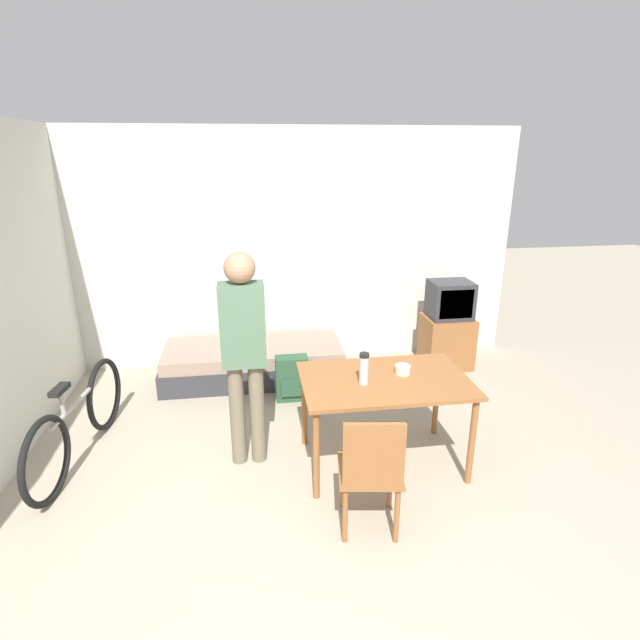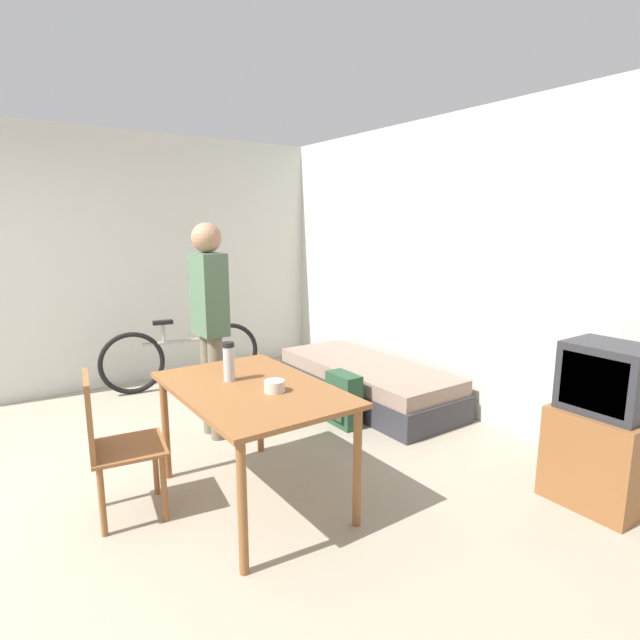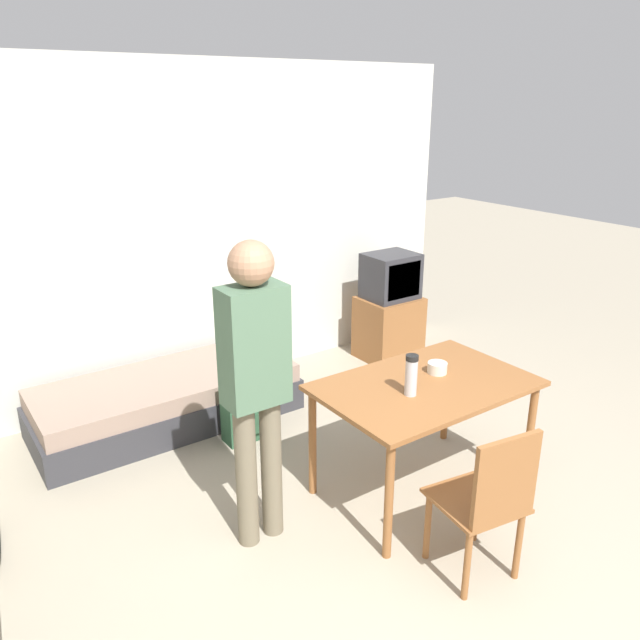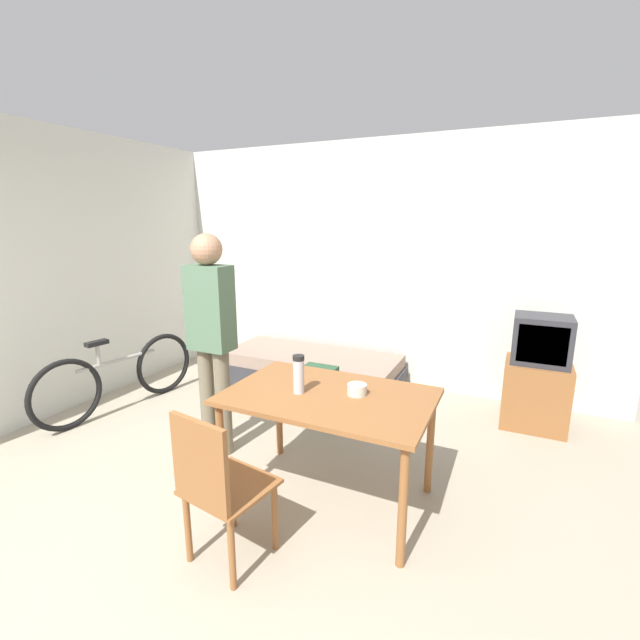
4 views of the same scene
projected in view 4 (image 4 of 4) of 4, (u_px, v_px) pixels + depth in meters
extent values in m
cube|color=silver|center=(359.00, 265.00, 4.89)|extent=(5.58, 0.06, 2.70)
cube|color=silver|center=(71.00, 272.00, 4.19)|extent=(0.06, 4.70, 2.70)
cube|color=#333338|center=(312.00, 376.00, 4.85)|extent=(2.00, 0.82, 0.25)
cube|color=gray|center=(312.00, 359.00, 4.81)|extent=(1.94, 0.80, 0.14)
cube|color=brown|center=(535.00, 394.00, 3.88)|extent=(0.55, 0.47, 0.60)
cube|color=#2D2D33|center=(542.00, 340.00, 3.77)|extent=(0.47, 0.38, 0.43)
cube|color=black|center=(542.00, 345.00, 3.60)|extent=(0.39, 0.01, 0.33)
cube|color=brown|center=(329.00, 396.00, 2.74)|extent=(1.31, 0.85, 0.03)
cylinder|color=brown|center=(221.00, 456.00, 2.75)|extent=(0.05, 0.05, 0.73)
cylinder|color=brown|center=(403.00, 507.00, 2.26)|extent=(0.05, 0.05, 0.73)
cylinder|color=brown|center=(279.00, 411.00, 3.39)|extent=(0.05, 0.05, 0.73)
cylinder|color=brown|center=(430.00, 444.00, 2.90)|extent=(0.05, 0.05, 0.73)
cube|color=brown|center=(230.00, 487.00, 2.32)|extent=(0.47, 0.47, 0.02)
cube|color=brown|center=(200.00, 463.00, 2.11)|extent=(0.38, 0.09, 0.46)
cylinder|color=brown|center=(275.00, 516.00, 2.42)|extent=(0.04, 0.04, 0.42)
cylinder|color=brown|center=(232.00, 495.00, 2.60)|extent=(0.04, 0.04, 0.42)
cylinder|color=brown|center=(232.00, 553.00, 2.15)|extent=(0.04, 0.04, 0.42)
cylinder|color=brown|center=(188.00, 527.00, 2.33)|extent=(0.04, 0.04, 0.42)
torus|color=black|center=(164.00, 364.00, 4.63)|extent=(0.15, 0.66, 0.66)
torus|color=black|center=(66.00, 395.00, 3.80)|extent=(0.15, 0.66, 0.66)
cylinder|color=gray|center=(118.00, 360.00, 4.18)|extent=(0.15, 0.80, 0.04)
cylinder|color=gray|center=(98.00, 355.00, 4.00)|extent=(0.04, 0.04, 0.20)
cube|color=black|center=(97.00, 343.00, 3.98)|extent=(0.11, 0.21, 0.04)
cylinder|color=#6B604C|center=(208.00, 399.00, 3.45)|extent=(0.12, 0.12, 0.87)
cylinder|color=#6B604C|center=(224.00, 402.00, 3.39)|extent=(0.12, 0.12, 0.87)
cube|color=#4C6B51|center=(210.00, 308.00, 3.25)|extent=(0.34, 0.20, 0.65)
sphere|color=#A87A5B|center=(206.00, 249.00, 3.15)|extent=(0.23, 0.23, 0.23)
cylinder|color=#B7B7BC|center=(299.00, 374.00, 2.73)|extent=(0.07, 0.07, 0.25)
cylinder|color=black|center=(298.00, 358.00, 2.71)|extent=(0.08, 0.08, 0.03)
cylinder|color=beige|center=(357.00, 389.00, 2.72)|extent=(0.12, 0.12, 0.07)
cube|color=#284C33|center=(320.00, 389.00, 4.17)|extent=(0.33, 0.17, 0.47)
cube|color=#284C33|center=(316.00, 400.00, 4.10)|extent=(0.23, 0.03, 0.16)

